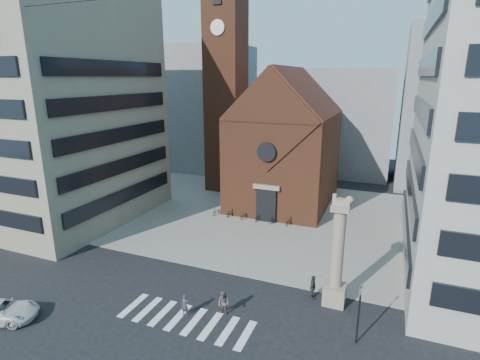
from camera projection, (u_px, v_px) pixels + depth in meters
name	position (u px, v px, depth m)	size (l,w,h in m)	color
ground	(199.00, 296.00, 29.46)	(120.00, 120.00, 0.00)	black
piazza	(271.00, 216.00, 46.44)	(46.00, 30.00, 0.05)	#9B978D
zebra_crossing	(186.00, 319.00, 26.58)	(10.20, 3.20, 0.01)	white
church	(286.00, 144.00, 49.71)	(12.00, 16.65, 18.00)	brown
campanile	(226.00, 83.00, 53.91)	(5.50, 5.50, 31.20)	brown
building_left	(54.00, 109.00, 43.60)	(18.00, 20.00, 26.00)	gray
bg_block_left	(203.00, 108.00, 69.51)	(16.00, 14.00, 22.00)	gray
bg_block_mid	(350.00, 122.00, 65.12)	(14.00, 12.00, 18.00)	gray
bg_block_right	(460.00, 109.00, 55.86)	(16.00, 14.00, 24.00)	gray
lion_column	(337.00, 262.00, 27.61)	(1.63, 1.60, 8.68)	gray
traffic_light	(359.00, 312.00, 23.62)	(0.13, 0.16, 4.30)	black
white_car	(0.00, 311.00, 26.32)	(2.34, 5.07, 1.41)	silver
pedestrian_0	(185.00, 305.00, 26.81)	(0.60, 0.40, 1.66)	#362F41
pedestrian_1	(223.00, 303.00, 26.84)	(0.92, 0.72, 1.90)	#5A4C48
pedestrian_2	(313.00, 287.00, 28.87)	(1.13, 0.47, 1.93)	#282A30
scooter_0	(217.00, 212.00, 46.53)	(0.56, 1.60, 0.84)	black
scooter_1	(231.00, 213.00, 45.86)	(0.44, 1.55, 0.93)	black
scooter_2	(245.00, 215.00, 45.20)	(0.56, 1.60, 0.84)	black
scooter_3	(259.00, 217.00, 44.52)	(0.44, 1.55, 0.93)	black
scooter_4	(274.00, 220.00, 43.87)	(0.56, 1.60, 0.84)	black
scooter_5	(290.00, 222.00, 43.19)	(0.44, 1.55, 0.93)	black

